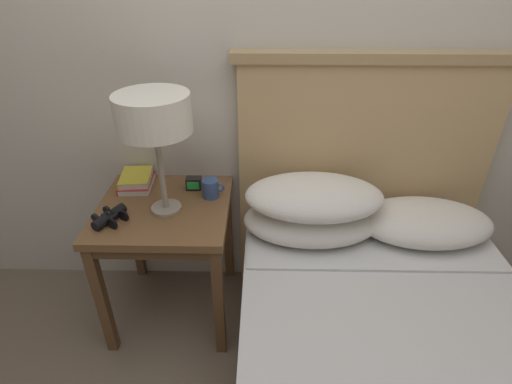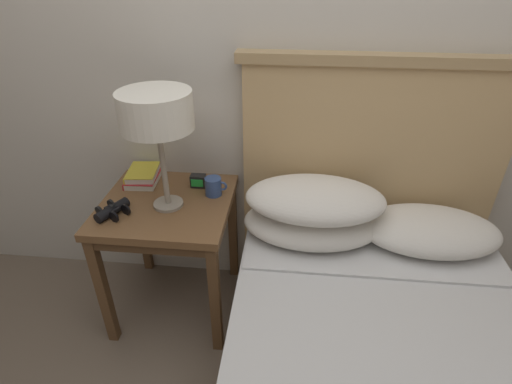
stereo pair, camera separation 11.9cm
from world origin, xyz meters
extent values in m
cube|color=beige|center=(0.00, 0.92, 1.30)|extent=(8.00, 0.06, 2.60)
cube|color=brown|center=(-0.53, 0.62, 0.63)|extent=(0.58, 0.58, 0.04)
cube|color=brown|center=(-0.53, 0.62, 0.58)|extent=(0.55, 0.55, 0.05)
cube|color=brown|center=(-0.79, 0.37, 0.30)|extent=(0.04, 0.04, 0.61)
cube|color=brown|center=(-0.28, 0.37, 0.30)|extent=(0.04, 0.04, 0.61)
cube|color=brown|center=(-0.79, 0.88, 0.30)|extent=(0.04, 0.04, 0.61)
cube|color=brown|center=(-0.28, 0.88, 0.30)|extent=(0.04, 0.04, 0.61)
cube|color=silver|center=(0.38, 0.50, 0.50)|extent=(1.08, 0.28, 0.01)
cube|color=tan|center=(0.38, 0.85, 0.61)|extent=(1.18, 0.06, 1.21)
cube|color=#A4865B|center=(0.38, 0.85, 1.23)|extent=(1.24, 0.10, 0.04)
ellipsoid|color=silver|center=(0.12, 0.61, 0.57)|extent=(0.60, 0.36, 0.15)
ellipsoid|color=silver|center=(0.63, 0.61, 0.57)|extent=(0.60, 0.36, 0.15)
ellipsoid|color=silver|center=(0.13, 0.61, 0.70)|extent=(0.60, 0.36, 0.15)
cylinder|color=gray|center=(-0.51, 0.59, 0.65)|extent=(0.13, 0.13, 0.01)
cylinder|color=gray|center=(-0.51, 0.59, 0.83)|extent=(0.02, 0.02, 0.35)
cylinder|color=silver|center=(-0.51, 0.59, 1.08)|extent=(0.29, 0.29, 0.15)
cube|color=silver|center=(-0.69, 0.78, 0.66)|extent=(0.15, 0.19, 0.03)
cube|color=#B2282D|center=(-0.69, 0.78, 0.67)|extent=(0.15, 0.20, 0.00)
cube|color=#B2282D|center=(-0.76, 0.78, 0.66)|extent=(0.02, 0.19, 0.03)
cube|color=silver|center=(-0.69, 0.79, 0.69)|extent=(0.15, 0.20, 0.03)
cube|color=gold|center=(-0.69, 0.79, 0.70)|extent=(0.16, 0.20, 0.00)
cube|color=gold|center=(-0.76, 0.78, 0.69)|extent=(0.03, 0.18, 0.03)
cylinder|color=black|center=(-0.74, 0.46, 0.67)|extent=(0.08, 0.10, 0.04)
cylinder|color=black|center=(-0.70, 0.44, 0.67)|extent=(0.05, 0.03, 0.05)
cylinder|color=black|center=(-0.78, 0.48, 0.67)|extent=(0.04, 0.03, 0.04)
cylinder|color=black|center=(-0.71, 0.52, 0.67)|extent=(0.08, 0.10, 0.04)
cylinder|color=black|center=(-0.67, 0.50, 0.67)|extent=(0.05, 0.03, 0.05)
cylinder|color=black|center=(-0.76, 0.54, 0.67)|extent=(0.04, 0.03, 0.04)
cube|color=black|center=(-0.73, 0.49, 0.67)|extent=(0.07, 0.06, 0.01)
cylinder|color=black|center=(-0.73, 0.49, 0.68)|extent=(0.02, 0.02, 0.02)
cylinder|color=#334C84|center=(-0.33, 0.70, 0.69)|extent=(0.08, 0.08, 0.08)
torus|color=#334C84|center=(-0.29, 0.70, 0.69)|extent=(0.05, 0.01, 0.05)
cube|color=black|center=(-0.42, 0.76, 0.67)|extent=(0.07, 0.04, 0.06)
cube|color=green|center=(-0.42, 0.74, 0.67)|extent=(0.06, 0.00, 0.04)
camera|label=1|loc=(-0.09, -0.86, 1.61)|focal=28.00mm
camera|label=2|loc=(0.03, -0.85, 1.61)|focal=28.00mm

